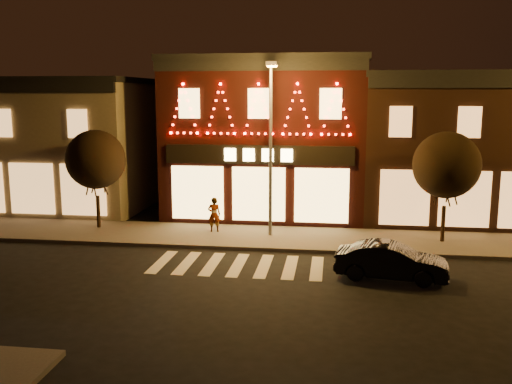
# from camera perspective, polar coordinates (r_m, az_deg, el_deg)

# --- Properties ---
(ground) EXTENTS (120.00, 120.00, 0.00)m
(ground) POSITION_cam_1_polar(r_m,az_deg,el_deg) (17.93, -4.04, -11.20)
(ground) COLOR black
(ground) RESTS_ON ground
(sidewalk_far) EXTENTS (44.00, 4.00, 0.15)m
(sidewalk_far) POSITION_cam_1_polar(r_m,az_deg,el_deg) (25.22, 4.20, -4.74)
(sidewalk_far) COLOR #47423D
(sidewalk_far) RESTS_ON ground
(building_left) EXTENTS (12.20, 8.28, 7.30)m
(building_left) POSITION_cam_1_polar(r_m,az_deg,el_deg) (34.65, -20.68, 4.69)
(building_left) COLOR #766B53
(building_left) RESTS_ON ground
(building_pulp) EXTENTS (10.20, 8.34, 8.30)m
(building_pulp) POSITION_cam_1_polar(r_m,az_deg,el_deg) (30.61, 1.28, 5.66)
(building_pulp) COLOR black
(building_pulp) RESTS_ON ground
(building_right_a) EXTENTS (9.20, 8.28, 7.50)m
(building_right_a) POSITION_cam_1_polar(r_m,az_deg,el_deg) (31.04, 19.03, 4.43)
(building_right_a) COLOR black
(building_right_a) RESTS_ON ground
(streetlamp_mid) EXTENTS (0.55, 1.76, 7.65)m
(streetlamp_mid) POSITION_cam_1_polar(r_m,az_deg,el_deg) (24.57, 1.51, 5.70)
(streetlamp_mid) COLOR #59595E
(streetlamp_mid) RESTS_ON sidewalk_far
(tree_left) EXTENTS (2.78, 2.78, 4.65)m
(tree_left) POSITION_cam_1_polar(r_m,az_deg,el_deg) (27.45, -15.95, 3.19)
(tree_left) COLOR black
(tree_left) RESTS_ON sidewalk_far
(tree_right) EXTENTS (2.84, 2.84, 4.75)m
(tree_right) POSITION_cam_1_polar(r_m,az_deg,el_deg) (25.13, 18.76, 2.60)
(tree_right) COLOR black
(tree_right) RESTS_ON sidewalk_far
(dark_sedan) EXTENTS (4.05, 1.95, 1.28)m
(dark_sedan) POSITION_cam_1_polar(r_m,az_deg,el_deg) (20.46, 13.56, -6.86)
(dark_sedan) COLOR black
(dark_sedan) RESTS_ON ground
(pedestrian) EXTENTS (0.65, 0.48, 1.61)m
(pedestrian) POSITION_cam_1_polar(r_m,az_deg,el_deg) (26.01, -4.27, -2.29)
(pedestrian) COLOR gray
(pedestrian) RESTS_ON sidewalk_far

